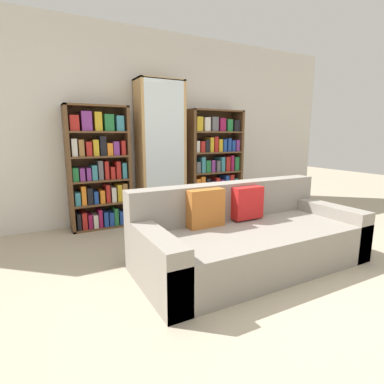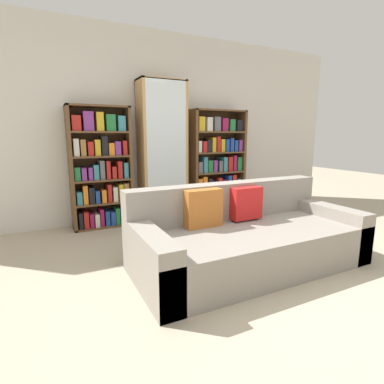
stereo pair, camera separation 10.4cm
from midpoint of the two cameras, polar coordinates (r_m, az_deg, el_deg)
The scene contains 7 objects.
ground_plane at distance 2.66m, azimuth 14.35°, elevation -17.31°, with size 16.00×16.00×0.00m, color tan.
wall_back at distance 4.59m, azimuth -7.56°, elevation 12.13°, with size 6.51×0.06×2.70m.
couch at distance 2.97m, azimuth 9.67°, elevation -8.59°, with size 2.19×0.98×0.76m.
bookshelf_left at distance 4.18m, azimuth -17.97°, elevation 4.04°, with size 0.79×0.32×1.61m.
display_cabinet at distance 4.38m, azimuth -6.72°, elevation 7.52°, with size 0.66×0.36×1.99m.
bookshelf_right at distance 4.83m, azimuth 3.61°, elevation 5.22°, with size 0.91×0.32×1.62m.
wine_bottle at distance 3.78m, azimuth 8.20°, elevation -6.02°, with size 0.09×0.09×0.37m.
Camera 1 is at (-1.67, -1.68, 1.24)m, focal length 28.00 mm.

